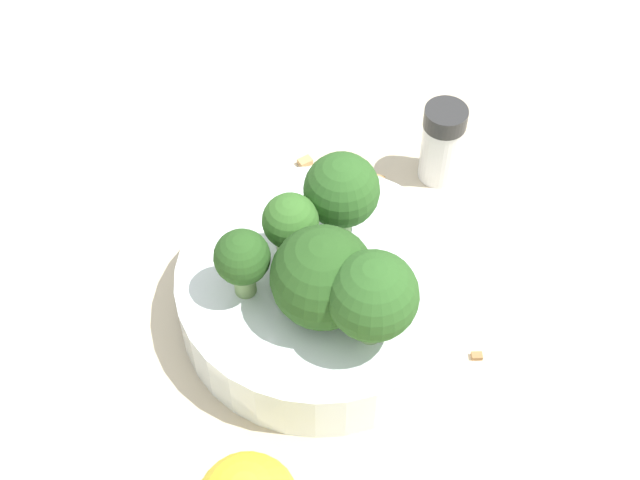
{
  "coord_description": "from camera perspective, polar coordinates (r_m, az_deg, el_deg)",
  "views": [
    {
      "loc": [
        -0.25,
        -0.18,
        0.47
      ],
      "look_at": [
        0.0,
        0.0,
        0.07
      ],
      "focal_mm": 50.0,
      "sensor_mm": 36.0,
      "label": 1
    }
  ],
  "objects": [
    {
      "name": "broccoli_floret_2",
      "position": [
        0.5,
        -5.0,
        -1.25
      ],
      "size": [
        0.03,
        0.03,
        0.05
      ],
      "color": "#7A9E5B",
      "rests_on": "bowl"
    },
    {
      "name": "almond_crumb_0",
      "position": [
        0.62,
        -3.14,
        2.66
      ],
      "size": [
        0.01,
        0.0,
        0.01
      ],
      "primitive_type": "cube",
      "rotation": [
        0.0,
        0.0,
        6.22
      ],
      "color": "tan",
      "rests_on": "ground_plane"
    },
    {
      "name": "almond_crumb_1",
      "position": [
        0.63,
        3.69,
        4.01
      ],
      "size": [
        0.01,
        0.01,
        0.01
      ],
      "primitive_type": "cube",
      "rotation": [
        0.0,
        0.0,
        4.93
      ],
      "color": "#AD7F4C",
      "rests_on": "ground_plane"
    },
    {
      "name": "ground_plane",
      "position": [
        0.57,
        0.0,
        -4.57
      ],
      "size": [
        3.0,
        3.0,
        0.0
      ],
      "primitive_type": "plane",
      "color": "beige"
    },
    {
      "name": "broccoli_floret_4",
      "position": [
        0.53,
        1.4,
        3.14
      ],
      "size": [
        0.05,
        0.05,
        0.06
      ],
      "color": "#8EB770",
      "rests_on": "bowl"
    },
    {
      "name": "broccoli_floret_1",
      "position": [
        0.48,
        3.39,
        -3.65
      ],
      "size": [
        0.05,
        0.05,
        0.06
      ],
      "color": "#8EB770",
      "rests_on": "bowl"
    },
    {
      "name": "almond_crumb_3",
      "position": [
        0.55,
        10.02,
        -7.23
      ],
      "size": [
        0.01,
        0.01,
        0.01
      ],
      "primitive_type": "cube",
      "rotation": [
        0.0,
        0.0,
        5.37
      ],
      "color": "olive",
      "rests_on": "ground_plane"
    },
    {
      "name": "pepper_shaker",
      "position": [
        0.62,
        7.67,
        6.25
      ],
      "size": [
        0.03,
        0.03,
        0.06
      ],
      "color": "silver",
      "rests_on": "ground_plane"
    },
    {
      "name": "broccoli_floret_0",
      "position": [
        0.49,
        0.18,
        -2.44
      ],
      "size": [
        0.06,
        0.06,
        0.06
      ],
      "color": "#8EB770",
      "rests_on": "bowl"
    },
    {
      "name": "almond_crumb_2",
      "position": [
        0.64,
        -0.97,
        5.17
      ],
      "size": [
        0.01,
        0.01,
        0.01
      ],
      "primitive_type": "cube",
      "rotation": [
        0.0,
        0.0,
        5.9
      ],
      "color": "tan",
      "rests_on": "ground_plane"
    },
    {
      "name": "bowl",
      "position": [
        0.55,
        0.0,
        -3.38
      ],
      "size": [
        0.17,
        0.17,
        0.04
      ],
      "primitive_type": "cylinder",
      "color": "silver",
      "rests_on": "ground_plane"
    },
    {
      "name": "broccoli_floret_3",
      "position": [
        0.52,
        -1.97,
        0.86
      ],
      "size": [
        0.03,
        0.03,
        0.05
      ],
      "color": "#7A9E5B",
      "rests_on": "bowl"
    }
  ]
}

